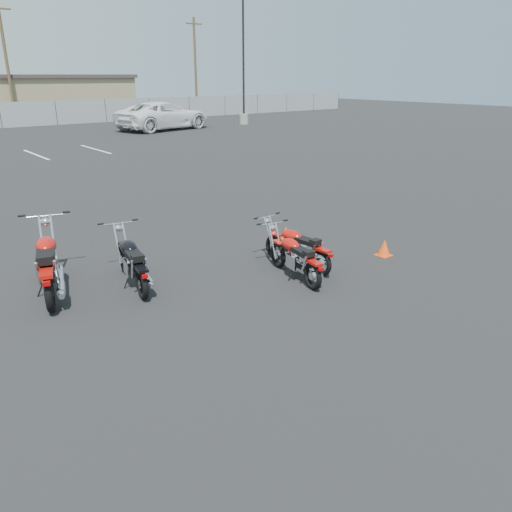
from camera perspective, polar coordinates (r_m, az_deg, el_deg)
ground at (r=8.52m, az=1.49°, el=-5.48°), size 120.00×120.00×0.00m
motorcycle_front_red at (r=9.47m, az=-22.60°, el=-0.88°), size 1.24×2.39×1.18m
motorcycle_second_black at (r=9.37m, az=-13.94°, el=-0.70°), size 0.86×2.01×0.99m
motorcycle_third_red at (r=10.00m, az=4.76°, el=0.96°), size 0.72×1.86×0.91m
motorcycle_rear_red at (r=9.46m, az=4.50°, el=-0.19°), size 0.76×1.83×0.90m
training_cone_near at (r=11.74m, az=3.42°, el=2.60°), size 0.28×0.28×0.33m
training_cone_far at (r=11.05m, az=14.45°, el=0.94°), size 0.30×0.30×0.35m
light_pole_east at (r=40.54m, az=-1.43°, el=19.41°), size 0.80×0.70×11.96m
tan_building_east at (r=52.09m, az=-23.04°, el=16.51°), size 14.40×9.40×3.70m
utility_pole_c at (r=46.19m, az=-26.62°, el=19.31°), size 1.80×0.24×9.00m
utility_pole_d at (r=54.26m, az=-6.95°, el=20.94°), size 1.80×0.24×9.00m
white_van at (r=37.04m, az=-10.58°, el=16.33°), size 4.62×8.36×3.00m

